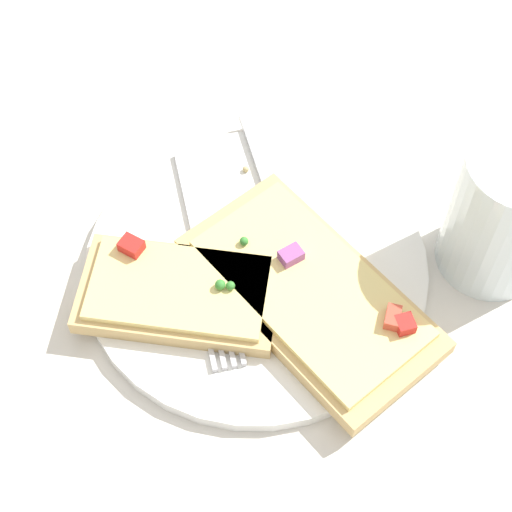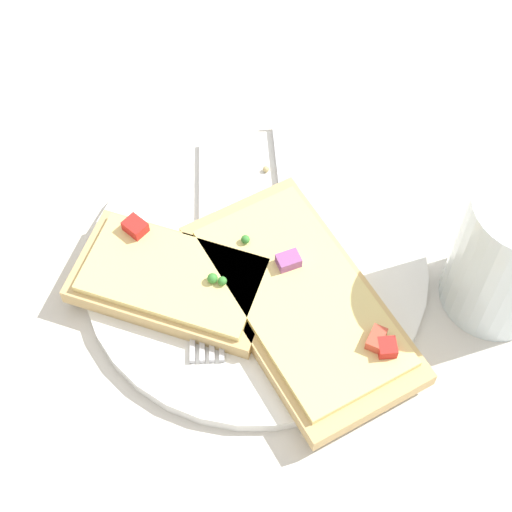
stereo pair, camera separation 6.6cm
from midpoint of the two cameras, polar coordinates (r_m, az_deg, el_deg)
name	(u,v)px [view 2 (the right image)]	position (r m, az deg, el deg)	size (l,w,h in m)	color
ground_plane	(256,271)	(0.68, 2.78, -1.21)	(4.00, 4.00, 0.00)	beige
plate	(256,267)	(0.68, 2.80, -0.95)	(0.27, 0.27, 0.01)	white
fork	(207,257)	(0.67, -0.49, -0.28)	(0.17, 0.15, 0.01)	#B7B7BC
knife	(290,202)	(0.70, 4.97, 3.42)	(0.17, 0.17, 0.01)	#B7B7BC
pizza_slice_main	(302,301)	(0.65, 6.01, -3.24)	(0.17, 0.23, 0.03)	tan
pizza_slice_corner	(173,279)	(0.65, -2.70, -1.79)	(0.13, 0.17, 0.03)	tan
crumb_scatter	(244,281)	(0.66, 2.05, -1.93)	(0.13, 0.17, 0.01)	tan
drinking_glass	(512,253)	(0.66, 19.48, -0.02)	(0.08, 0.08, 0.12)	silver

